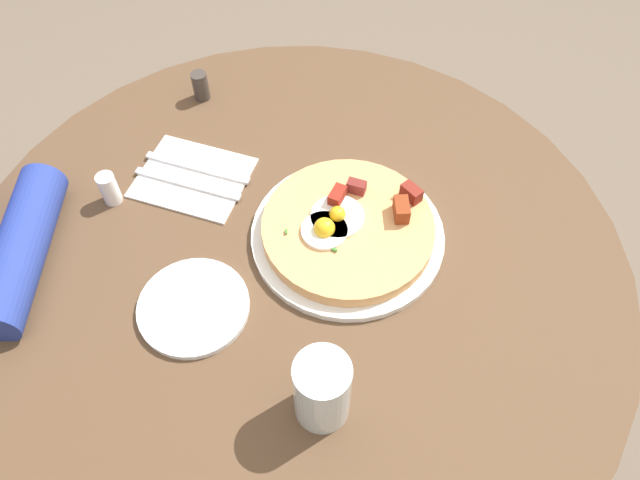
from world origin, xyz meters
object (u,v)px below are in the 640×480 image
object	(u,v)px
breakfast_pizza	(348,227)
salt_shaker	(109,189)
knife	(197,168)
pepper_shaker	(201,86)
dining_table	(296,313)
bread_plate	(194,307)
water_glass	(322,390)
pizza_plate	(347,235)
fork	(188,184)

from	to	relation	value
breakfast_pizza	salt_shaker	distance (m)	0.37
knife	pepper_shaker	world-z (taller)	pepper_shaker
breakfast_pizza	dining_table	bearing A→B (deg)	6.80
bread_plate	knife	size ratio (longest dim) A/B	0.86
knife	pepper_shaker	xyz separation A→B (m)	(-0.05, -0.17, 0.02)
bread_plate	knife	world-z (taller)	bread_plate
bread_plate	water_glass	size ratio (longest dim) A/B	1.33
dining_table	bread_plate	size ratio (longest dim) A/B	6.37
knife	salt_shaker	xyz separation A→B (m)	(0.14, 0.02, 0.02)
pizza_plate	breakfast_pizza	distance (m)	0.02
water_glass	pizza_plate	bearing A→B (deg)	-117.22
pizza_plate	knife	xyz separation A→B (m)	(0.18, -0.20, 0.00)
dining_table	bread_plate	distance (m)	0.23
pizza_plate	breakfast_pizza	xyz separation A→B (m)	(-0.00, -0.00, 0.02)
pizza_plate	water_glass	world-z (taller)	water_glass
breakfast_pizza	bread_plate	xyz separation A→B (m)	(0.24, 0.05, -0.02)
breakfast_pizza	water_glass	distance (m)	0.27
pizza_plate	water_glass	size ratio (longest dim) A/B	2.47
knife	water_glass	xyz separation A→B (m)	(-0.06, 0.44, 0.05)
breakfast_pizza	salt_shaker	world-z (taller)	breakfast_pizza
salt_shaker	water_glass	bearing A→B (deg)	115.49
water_glass	salt_shaker	world-z (taller)	water_glass
water_glass	pepper_shaker	size ratio (longest dim) A/B	2.23
fork	water_glass	size ratio (longest dim) A/B	1.55
pizza_plate	knife	distance (m)	0.27
dining_table	breakfast_pizza	distance (m)	0.21
dining_table	knife	world-z (taller)	knife
dining_table	water_glass	xyz separation A→B (m)	(0.03, 0.22, 0.22)
bread_plate	water_glass	xyz separation A→B (m)	(-0.12, 0.19, 0.05)
knife	water_glass	size ratio (longest dim) A/B	1.55
water_glass	pepper_shaker	world-z (taller)	water_glass
fork	salt_shaker	xyz separation A→B (m)	(0.12, -0.01, 0.02)
dining_table	fork	world-z (taller)	fork
dining_table	pepper_shaker	world-z (taller)	pepper_shaker
water_glass	breakfast_pizza	bearing A→B (deg)	-117.16
pepper_shaker	pizza_plate	bearing A→B (deg)	110.35
knife	salt_shaker	world-z (taller)	salt_shaker
fork	water_glass	distance (m)	0.42
pizza_plate	bread_plate	distance (m)	0.25
knife	pepper_shaker	bearing A→B (deg)	112.48
pizza_plate	fork	world-z (taller)	pizza_plate
knife	pizza_plate	bearing A→B (deg)	-10.46
bread_plate	salt_shaker	xyz separation A→B (m)	(0.08, -0.23, 0.02)
dining_table	pepper_shaker	size ratio (longest dim) A/B	18.91
pizza_plate	salt_shaker	xyz separation A→B (m)	(0.32, -0.19, 0.02)
salt_shaker	pepper_shaker	world-z (taller)	salt_shaker
dining_table	fork	xyz separation A→B (m)	(0.12, -0.18, 0.17)
bread_plate	fork	xyz separation A→B (m)	(-0.04, -0.22, 0.00)
fork	water_glass	xyz separation A→B (m)	(-0.08, 0.41, 0.05)
pizza_plate	fork	xyz separation A→B (m)	(0.20, -0.17, 0.00)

